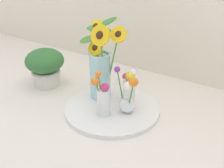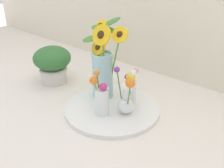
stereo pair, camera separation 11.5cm
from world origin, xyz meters
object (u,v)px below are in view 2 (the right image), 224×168
serving_tray (112,109)px  vase_small_back (130,87)px  mason_jar_sunflowers (103,67)px  vase_bulb_right (127,97)px  vase_small_center (102,97)px  potted_plant (53,63)px

serving_tray → vase_small_back: vase_small_back is taller
vase_small_back → mason_jar_sunflowers: bearing=-167.3°
mason_jar_sunflowers → vase_bulb_right: (0.18, -0.05, -0.07)m
mason_jar_sunflowers → vase_small_back: (0.14, 0.03, -0.07)m
serving_tray → vase_small_back: size_ratio=2.52×
mason_jar_sunflowers → vase_bulb_right: size_ratio=1.88×
vase_small_center → vase_small_back: vase_small_center is taller
vase_small_back → potted_plant: size_ratio=0.84×
vase_small_center → vase_bulb_right: (0.08, 0.07, -0.00)m
vase_bulb_right → potted_plant: 0.52m
vase_small_center → vase_small_back: size_ratio=1.19×
mason_jar_sunflowers → potted_plant: (-0.34, -0.04, -0.06)m
serving_tray → mason_jar_sunflowers: size_ratio=1.13×
potted_plant → vase_small_center: bearing=-11.1°
mason_jar_sunflowers → vase_bulb_right: bearing=-16.2°
vase_bulb_right → potted_plant: bearing=178.4°
mason_jar_sunflowers → potted_plant: size_ratio=1.88×
vase_bulb_right → serving_tray: bearing=-179.5°
potted_plant → serving_tray: bearing=-2.0°
mason_jar_sunflowers → serving_tray: bearing=-27.8°
serving_tray → potted_plant: size_ratio=2.12×
vase_small_center → vase_small_back: 0.16m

